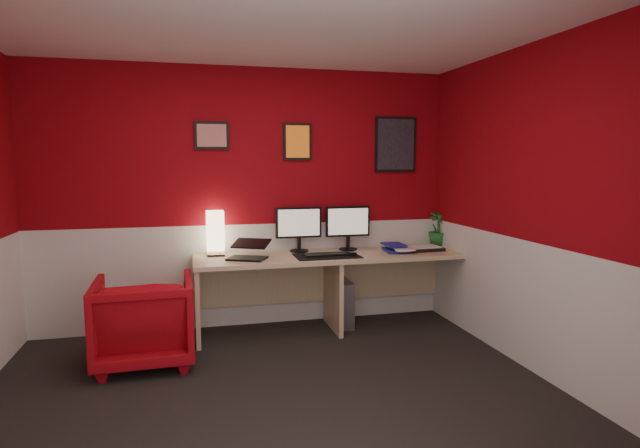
{
  "coord_description": "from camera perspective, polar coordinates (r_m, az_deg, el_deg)",
  "views": [
    {
      "loc": [
        -0.52,
        -3.32,
        1.62
      ],
      "look_at": [
        0.6,
        1.21,
        1.05
      ],
      "focal_mm": 29.33,
      "sensor_mm": 36.0,
      "label": 1
    }
  ],
  "objects": [
    {
      "name": "ground",
      "position": [
        3.73,
        -4.75,
        -18.81
      ],
      "size": [
        4.0,
        3.5,
        0.01
      ],
      "primitive_type": "cube",
      "color": "black",
      "rests_on": "ground"
    },
    {
      "name": "ceiling",
      "position": [
        3.47,
        -5.2,
        21.66
      ],
      "size": [
        4.0,
        3.5,
        0.01
      ],
      "primitive_type": "cube",
      "color": "white",
      "rests_on": "ground"
    },
    {
      "name": "wall_back",
      "position": [
        5.11,
        -8.04,
        2.75
      ],
      "size": [
        4.0,
        0.01,
        2.5
      ],
      "primitive_type": "cube",
      "color": "maroon",
      "rests_on": "ground"
    },
    {
      "name": "wall_front",
      "position": [
        1.69,
        4.41,
        -5.61
      ],
      "size": [
        4.0,
        0.01,
        2.5
      ],
      "primitive_type": "cube",
      "color": "maroon",
      "rests_on": "ground"
    },
    {
      "name": "wall_right",
      "position": [
        4.18,
        23.23,
        1.34
      ],
      "size": [
        0.01,
        3.5,
        2.5
      ],
      "primitive_type": "cube",
      "color": "maroon",
      "rests_on": "ground"
    },
    {
      "name": "wainscot_back",
      "position": [
        5.21,
        -7.9,
        -5.51
      ],
      "size": [
        4.0,
        0.01,
        1.0
      ],
      "primitive_type": "cube",
      "color": "silver",
      "rests_on": "ground"
    },
    {
      "name": "wainscot_right",
      "position": [
        4.31,
        22.7,
        -8.63
      ],
      "size": [
        0.01,
        3.5,
        1.0
      ],
      "primitive_type": "cube",
      "color": "silver",
      "rests_on": "ground"
    },
    {
      "name": "desk",
      "position": [
        5.05,
        1.43,
        -7.41
      ],
      "size": [
        2.6,
        0.65,
        0.73
      ],
      "primitive_type": "cube",
      "color": "tan",
      "rests_on": "ground"
    },
    {
      "name": "shoji_lamp",
      "position": [
        4.99,
        -11.35,
        -1.11
      ],
      "size": [
        0.16,
        0.16,
        0.4
      ],
      "primitive_type": "cube",
      "color": "#FFE5B2",
      "rests_on": "desk"
    },
    {
      "name": "laptop",
      "position": [
        4.75,
        -7.98,
        -2.54
      ],
      "size": [
        0.4,
        0.35,
        0.22
      ],
      "primitive_type": "cube",
      "rotation": [
        0.0,
        0.0,
        -0.46
      ],
      "color": "black",
      "rests_on": "desk"
    },
    {
      "name": "monitor_left",
      "position": [
        5.09,
        -2.32,
        0.2
      ],
      "size": [
        0.45,
        0.06,
        0.58
      ],
      "primitive_type": "cube",
      "color": "black",
      "rests_on": "desk"
    },
    {
      "name": "monitor_right",
      "position": [
        5.19,
        3.09,
        0.33
      ],
      "size": [
        0.45,
        0.06,
        0.58
      ],
      "primitive_type": "cube",
      "color": "black",
      "rests_on": "desk"
    },
    {
      "name": "desk_mat",
      "position": [
        4.88,
        0.76,
        -3.49
      ],
      "size": [
        0.6,
        0.38,
        0.01
      ],
      "primitive_type": "cube",
      "color": "black",
      "rests_on": "desk"
    },
    {
      "name": "keyboard",
      "position": [
        4.89,
        0.71,
        -3.34
      ],
      "size": [
        0.43,
        0.16,
        0.02
      ],
      "primitive_type": "cube",
      "rotation": [
        0.0,
        0.0,
        0.05
      ],
      "color": "black",
      "rests_on": "desk_mat"
    },
    {
      "name": "mouse",
      "position": [
        4.91,
        3.44,
        -3.23
      ],
      "size": [
        0.08,
        0.11,
        0.03
      ],
      "primitive_type": "cube",
      "rotation": [
        0.0,
        0.0,
        0.19
      ],
      "color": "black",
      "rests_on": "desk_mat"
    },
    {
      "name": "book_bottom",
      "position": [
        5.14,
        7.1,
        -2.9
      ],
      "size": [
        0.25,
        0.31,
        0.03
      ],
      "primitive_type": "imported",
      "rotation": [
        0.0,
        0.0,
        -0.11
      ],
      "color": "navy",
      "rests_on": "desk"
    },
    {
      "name": "book_middle",
      "position": [
        5.12,
        8.05,
        -2.67
      ],
      "size": [
        0.25,
        0.3,
        0.02
      ],
      "primitive_type": "imported",
      "rotation": [
        0.0,
        0.0,
        -0.26
      ],
      "color": "silver",
      "rests_on": "book_bottom"
    },
    {
      "name": "book_top",
      "position": [
        5.15,
        7.04,
        -2.32
      ],
      "size": [
        0.2,
        0.27,
        0.02
      ],
      "primitive_type": "imported",
      "rotation": [
        0.0,
        0.0,
        -0.03
      ],
      "color": "navy",
      "rests_on": "book_middle"
    },
    {
      "name": "zen_tray",
      "position": [
        5.3,
        11.24,
        -2.66
      ],
      "size": [
        0.36,
        0.27,
        0.03
      ],
      "primitive_type": "cube",
      "rotation": [
        0.0,
        0.0,
        0.06
      ],
      "color": "black",
      "rests_on": "desk"
    },
    {
      "name": "potted_plant",
      "position": [
        5.59,
        12.72,
        -0.52
      ],
      "size": [
        0.22,
        0.22,
        0.36
      ],
      "primitive_type": "imported",
      "rotation": [
        0.0,
        0.0,
        0.12
      ],
      "color": "#19591E",
      "rests_on": "desk"
    },
    {
      "name": "pc_tower",
      "position": [
        5.22,
        2.08,
        -8.52
      ],
      "size": [
        0.21,
        0.46,
        0.45
      ],
      "primitive_type": "cube",
      "rotation": [
        0.0,
        0.0,
        -0.03
      ],
      "color": "#99999E",
      "rests_on": "ground"
    },
    {
      "name": "armchair",
      "position": [
        4.45,
        -18.62,
        -9.94
      ],
      "size": [
        0.77,
        0.79,
        0.7
      ],
      "primitive_type": "imported",
      "rotation": [
        0.0,
        0.0,
        3.17
      ],
      "color": "#AC0C14",
      "rests_on": "ground"
    },
    {
      "name": "art_left",
      "position": [
        5.06,
        -11.74,
        9.44
      ],
      "size": [
        0.32,
        0.02,
        0.26
      ],
      "primitive_type": "cube",
      "color": "red",
      "rests_on": "wall_back"
    },
    {
      "name": "art_center",
      "position": [
        5.16,
        -2.47,
        8.97
      ],
      "size": [
        0.28,
        0.02,
        0.36
      ],
      "primitive_type": "cube",
      "color": "orange",
      "rests_on": "wall_back"
    },
    {
      "name": "art_right",
      "position": [
        5.45,
        8.24,
        8.58
      ],
      "size": [
        0.44,
        0.02,
        0.56
      ],
      "primitive_type": "cube",
      "color": "black",
      "rests_on": "wall_back"
    }
  ]
}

